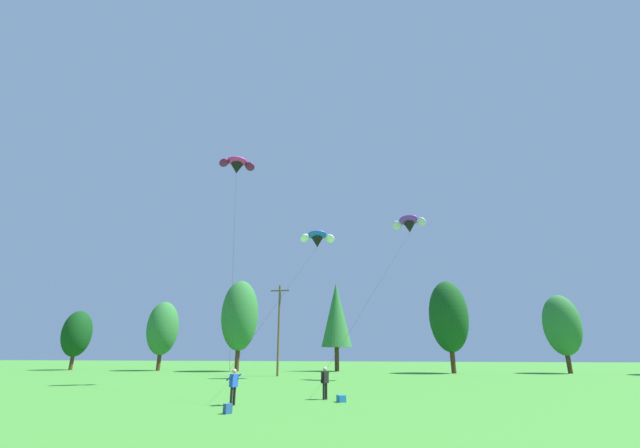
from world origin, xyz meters
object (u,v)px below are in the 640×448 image
Objects in this scene: parafoil_kite_high_blue_white at (317,238)px; parafoil_kite_mid_purple at (409,224)px; kite_flyer_near at (234,384)px; picnic_cooler at (341,399)px; parafoil_kite_far_magenta at (237,165)px; kite_flyer_mid at (325,380)px; backpack at (228,409)px; utility_pole at (279,327)px.

parafoil_kite_mid_purple is at bearing -3.85° from parafoil_kite_high_blue_white.
kite_flyer_near reaches higher than picnic_cooler.
picnic_cooler is at bearing -41.12° from parafoil_kite_far_magenta.
kite_flyer_mid is 4.23× the size of backpack.
parafoil_kite_high_blue_white is 42.18× the size of picnic_cooler.
kite_flyer_mid reaches higher than backpack.
parafoil_kite_mid_purple is 0.99× the size of parafoil_kite_far_magenta.
utility_pole reaches higher than kite_flyer_near.
backpack is (0.39, -23.62, -14.15)m from parafoil_kite_high_blue_white.
backpack is at bearing 112.00° from picnic_cooler.
parafoil_kite_mid_purple is at bearing 12.14° from backpack.
utility_pole is at bearing 100.57° from kite_flyer_near.
picnic_cooler is (10.55, -9.21, -18.92)m from parafoil_kite_far_magenta.
kite_flyer_near and kite_flyer_mid have the same top height.
parafoil_kite_mid_purple reaches higher than utility_pole.
parafoil_kite_high_blue_white is 9.93m from parafoil_kite_mid_purple.
kite_flyer_near is 4.23× the size of backpack.
parafoil_kite_high_blue_white is 1.20× the size of parafoil_kite_far_magenta.
parafoil_kite_far_magenta is at bearing 21.61° from picnic_cooler.
utility_pole is 0.45× the size of parafoil_kite_high_blue_white.
picnic_cooler is at bearing -76.07° from parafoil_kite_high_blue_white.
parafoil_kite_high_blue_white is at bearing 88.79° from kite_flyer_near.
parafoil_kite_far_magenta is (-15.78, -8.81, 3.81)m from parafoil_kite_mid_purple.
parafoil_kite_high_blue_white reaches higher than kite_flyer_mid.
parafoil_kite_high_blue_white reaches higher than picnic_cooler.
kite_flyer_near is 1.00× the size of kite_flyer_mid.
parafoil_kite_high_blue_white is at bearing -34.87° from utility_pole.
kite_flyer_near is 26.89m from parafoil_kite_mid_purple.
kite_flyer_near is at bearing -116.89° from parafoil_kite_mid_purple.
kite_flyer_near is at bearing -91.21° from parafoil_kite_high_blue_white.
picnic_cooler is (5.08, 2.29, -0.83)m from kite_flyer_near.
utility_pole is 28.08m from backpack.
parafoil_kite_high_blue_white is (0.44, 20.98, 13.35)m from kite_flyer_near.
kite_flyer_mid is at bearing 5.96° from backpack.
kite_flyer_near is 22.13m from parafoil_kite_far_magenta.
utility_pole is 24.70m from picnic_cooler.
backpack is 0.77× the size of picnic_cooler.
parafoil_kite_far_magenta is at bearing -150.82° from parafoil_kite_mid_purple.
parafoil_kite_far_magenta reaches higher than kite_flyer_near.
kite_flyer_mid is 1.64m from picnic_cooler.
backpack is (6.31, -14.14, -18.89)m from parafoil_kite_far_magenta.
parafoil_kite_high_blue_white is at bearing 58.01° from parafoil_kite_far_magenta.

